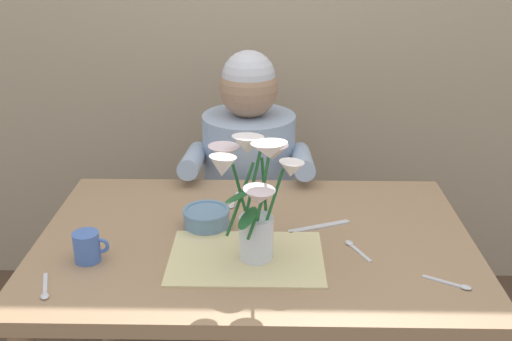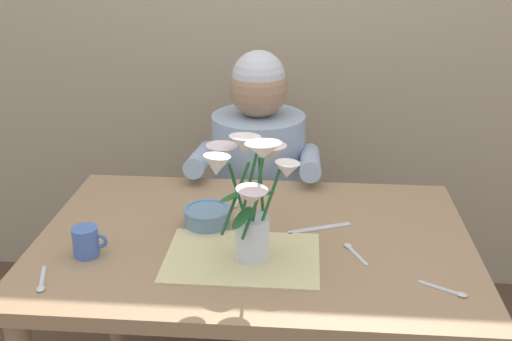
{
  "view_description": "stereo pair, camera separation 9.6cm",
  "coord_description": "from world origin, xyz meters",
  "views": [
    {
      "loc": [
        0.03,
        -1.5,
        1.56
      ],
      "look_at": [
        0.0,
        0.05,
        0.92
      ],
      "focal_mm": 43.12,
      "sensor_mm": 36.0,
      "label": 1
    },
    {
      "loc": [
        0.13,
        -1.5,
        1.56
      ],
      "look_at": [
        0.0,
        0.05,
        0.92
      ],
      "focal_mm": 43.12,
      "sensor_mm": 36.0,
      "label": 2
    }
  ],
  "objects": [
    {
      "name": "striped_placemat",
      "position": [
        -0.02,
        -0.12,
        0.74
      ],
      "size": [
        0.4,
        0.28,
        0.0
      ],
      "primitive_type": "cube",
      "color": "beige",
      "rests_on": "dining_table"
    },
    {
      "name": "spoon_1",
      "position": [
        0.49,
        -0.23,
        0.74
      ],
      "size": [
        0.11,
        0.07,
        0.01
      ],
      "color": "silver",
      "rests_on": "dining_table"
    },
    {
      "name": "ceramic_bowl",
      "position": [
        -0.14,
        0.06,
        0.77
      ],
      "size": [
        0.14,
        0.14,
        0.06
      ],
      "color": "#6689A8",
      "rests_on": "dining_table"
    },
    {
      "name": "dinner_knife",
      "position": [
        0.18,
        0.06,
        0.74
      ],
      "size": [
        0.18,
        0.09,
        0.0
      ],
      "primitive_type": "cube",
      "rotation": [
        0.0,
        0.0,
        0.38
      ],
      "color": "silver",
      "rests_on": "dining_table"
    },
    {
      "name": "ceramic_mug",
      "position": [
        -0.43,
        -0.13,
        0.78
      ],
      "size": [
        0.09,
        0.07,
        0.08
      ],
      "color": "#476BB7",
      "rests_on": "dining_table"
    },
    {
      "name": "flower_vase",
      "position": [
        0.0,
        -0.11,
        0.94
      ],
      "size": [
        0.26,
        0.3,
        0.35
      ],
      "color": "silver",
      "rests_on": "dining_table"
    },
    {
      "name": "spoon_2",
      "position": [
        0.27,
        -0.06,
        0.74
      ],
      "size": [
        0.06,
        0.11,
        0.01
      ],
      "color": "silver",
      "rests_on": "dining_table"
    },
    {
      "name": "spoon_3",
      "position": [
        -0.07,
        0.21,
        0.74
      ],
      "size": [
        0.03,
        0.12,
        0.01
      ],
      "color": "silver",
      "rests_on": "dining_table"
    },
    {
      "name": "dining_table",
      "position": [
        0.0,
        0.0,
        0.64
      ],
      "size": [
        1.2,
        0.8,
        0.74
      ],
      "color": "#9E7A56",
      "rests_on": "ground_plane"
    },
    {
      "name": "wood_panel_backdrop",
      "position": [
        0.0,
        1.05,
        1.25
      ],
      "size": [
        4.0,
        0.1,
        2.5
      ],
      "primitive_type": "cube",
      "color": "tan",
      "rests_on": "ground_plane"
    },
    {
      "name": "spoon_0",
      "position": [
        -0.49,
        -0.28,
        0.74
      ],
      "size": [
        0.05,
        0.12,
        0.01
      ],
      "color": "silver",
      "rests_on": "dining_table"
    },
    {
      "name": "seated_person",
      "position": [
        -0.04,
        0.62,
        0.56
      ],
      "size": [
        0.45,
        0.47,
        1.14
      ],
      "rotation": [
        0.0,
        0.0,
        -0.01
      ],
      "color": "#4C4C56",
      "rests_on": "ground_plane"
    }
  ]
}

